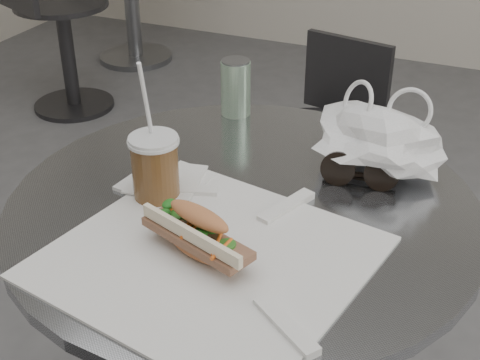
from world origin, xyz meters
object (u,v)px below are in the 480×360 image
at_px(chair_far, 321,165).
at_px(banh_mi, 198,234).
at_px(drink_can, 236,87).
at_px(sunglasses, 359,174).
at_px(iced_coffee, 155,167).
at_px(bg_chair, 56,37).
at_px(cafe_table, 243,329).

distance_m(chair_far, banh_mi, 1.19).
bearing_deg(drink_can, banh_mi, -72.31).
xyz_separation_m(banh_mi, sunglasses, (0.16, 0.28, -0.02)).
height_order(chair_far, iced_coffee, iced_coffee).
height_order(chair_far, drink_can, drink_can).
xyz_separation_m(chair_far, bg_chair, (-1.41, 0.56, 0.05)).
bearing_deg(banh_mi, chair_far, 116.55).
xyz_separation_m(cafe_table, bg_chair, (-1.55, 1.49, -0.11)).
distance_m(chair_far, iced_coffee, 1.09).
relative_size(chair_far, banh_mi, 2.91).
bearing_deg(banh_mi, drink_can, 127.05).
height_order(cafe_table, drink_can, drink_can).
xyz_separation_m(bg_chair, drink_can, (1.40, -1.19, 0.44)).
xyz_separation_m(iced_coffee, sunglasses, (0.29, 0.17, -0.03)).
distance_m(chair_far, sunglasses, 0.97).
bearing_deg(bg_chair, iced_coffee, -23.95).
height_order(banh_mi, sunglasses, banh_mi).
height_order(cafe_table, iced_coffee, iced_coffee).
bearing_deg(banh_mi, bg_chair, 152.65).
relative_size(banh_mi, sunglasses, 1.77).
height_order(banh_mi, drink_can, drink_can).
relative_size(banh_mi, drink_can, 2.03).
distance_m(iced_coffee, drink_can, 0.35).
height_order(chair_far, bg_chair, bg_chair).
bearing_deg(chair_far, cafe_table, 110.31).
bearing_deg(cafe_table, chair_far, 98.36).
bearing_deg(cafe_table, sunglasses, 38.05).
xyz_separation_m(banh_mi, iced_coffee, (-0.13, 0.11, 0.02)).
xyz_separation_m(cafe_table, sunglasses, (0.16, 0.12, 0.30)).
distance_m(cafe_table, sunglasses, 0.36).
bearing_deg(bg_chair, drink_can, -16.92).
bearing_deg(bg_chair, chair_far, 1.68).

